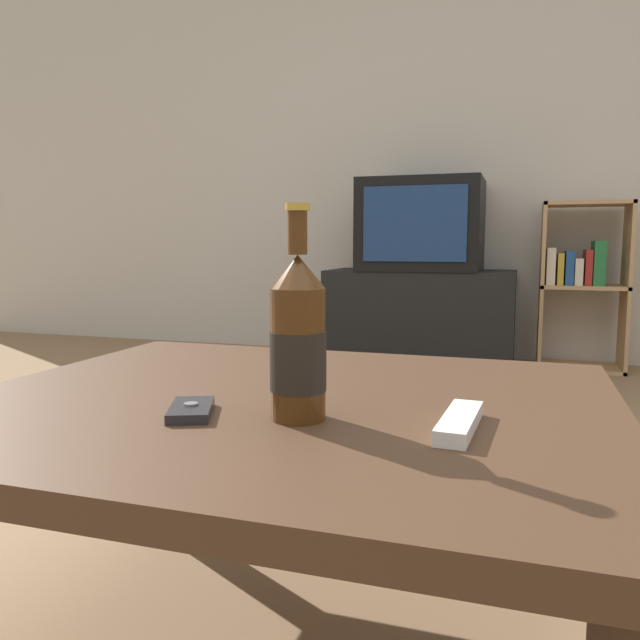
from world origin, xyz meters
name	(u,v)px	position (x,y,z in m)	size (l,w,h in m)	color
back_wall	(466,142)	(0.00, 3.02, 1.30)	(8.00, 0.05, 2.60)	beige
coffee_table	(285,434)	(0.00, 0.00, 0.39)	(1.02, 0.86, 0.45)	#422B1C
tv_stand	(420,317)	(-0.21, 2.71, 0.27)	(1.06, 0.49, 0.54)	black
television	(422,225)	(-0.21, 2.70, 0.80)	(0.68, 0.52, 0.51)	black
bookshelf	(581,280)	(0.66, 2.81, 0.50)	(0.45, 0.30, 0.92)	tan
beer_bottle	(298,341)	(0.06, -0.12, 0.56)	(0.08, 0.08, 0.29)	#47280F
cell_phone	(191,410)	(-0.09, -0.14, 0.46)	(0.09, 0.12, 0.02)	#232328
remote_control	(459,422)	(0.28, -0.10, 0.46)	(0.05, 0.17, 0.02)	white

